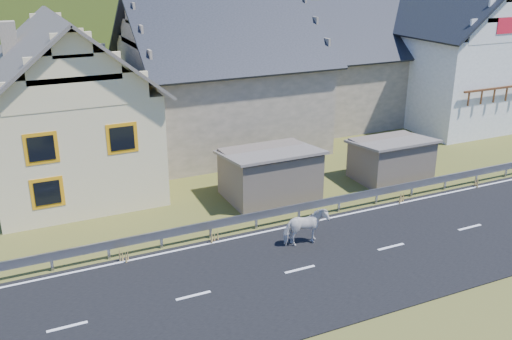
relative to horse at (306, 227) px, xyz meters
name	(u,v)px	position (x,y,z in m)	size (l,w,h in m)	color
ground	(391,248)	(2.88, -1.58, -0.77)	(160.00, 160.00, 0.00)	#4A511C
road	(391,247)	(2.88, -1.58, -0.75)	(60.00, 7.00, 0.04)	black
lane_markings	(391,247)	(2.88, -1.58, -0.72)	(60.00, 6.60, 0.01)	silver
guardrail	(339,200)	(2.88, 2.10, -0.20)	(28.10, 0.09, 0.75)	#93969B
shed_left	(270,174)	(0.88, 4.92, 0.33)	(4.30, 3.30, 2.40)	#6B5B4D
shed_right	(391,160)	(7.38, 4.42, 0.23)	(3.80, 2.90, 2.20)	#6B5B4D
house_cream	(65,97)	(-7.12, 10.41, 3.59)	(7.80, 9.80, 8.30)	beige
house_stone_a	(220,66)	(1.88, 13.42, 3.87)	(10.80, 9.80, 8.90)	tan
house_stone_b	(347,56)	(11.88, 15.42, 3.47)	(9.80, 8.80, 8.10)	tan
house_white	(449,44)	(17.88, 12.41, 4.30)	(8.80, 10.80, 9.70)	white
mountain	(51,59)	(7.88, 178.42, -20.77)	(440.00, 280.00, 260.00)	#243F12
horse	(306,227)	(0.00, 0.00, 0.00)	(1.72, 0.78, 1.45)	silver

